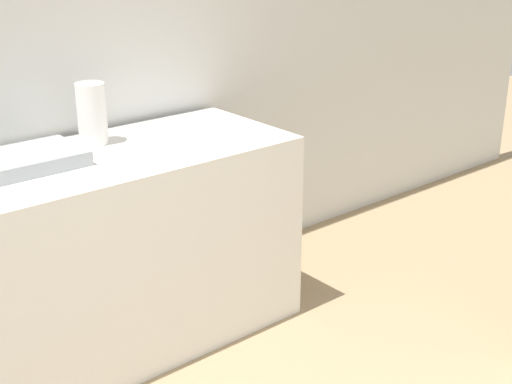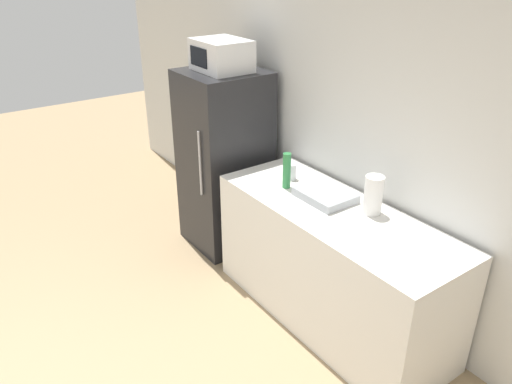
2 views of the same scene
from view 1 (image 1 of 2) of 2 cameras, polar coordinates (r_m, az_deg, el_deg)
name	(u,v)px [view 1 (image 1 of 2)]	position (r m, az deg, el deg)	size (l,w,h in m)	color
wall_back	(5,58)	(3.30, -19.42, 10.05)	(8.00, 0.06, 2.60)	silver
counter	(87,260)	(3.23, -13.38, -5.33)	(1.92, 0.71, 0.92)	silver
sink_basin	(31,159)	(3.03, -17.55, 2.54)	(0.39, 0.31, 0.06)	#9EA3A8
paper_towel_roll	(92,114)	(3.23, -12.99, 6.12)	(0.13, 0.13, 0.27)	white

